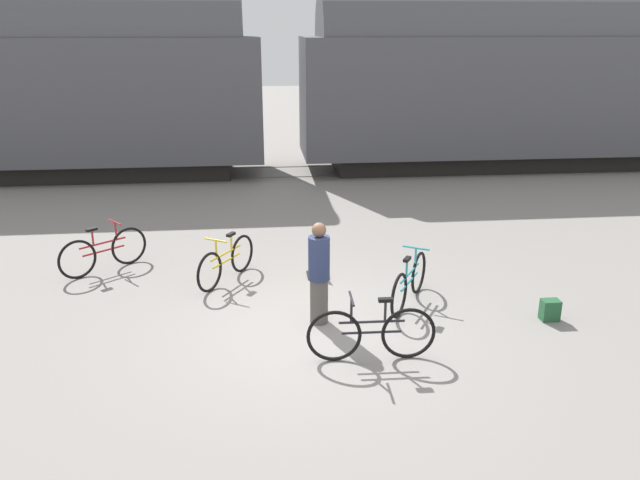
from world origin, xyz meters
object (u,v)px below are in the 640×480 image
at_px(bicycle_yellow, 226,261).
at_px(backpack, 550,310).
at_px(traffic_cone, 318,263).
at_px(bicycle_maroon, 104,251).
at_px(person_in_navy, 319,274).
at_px(bicycle_teal, 409,282).
at_px(bicycle_black, 371,333).
at_px(freight_train, 282,79).

relative_size(bicycle_yellow, backpack, 4.45).
distance_m(backpack, traffic_cone, 4.09).
bearing_deg(bicycle_yellow, traffic_cone, 2.59).
relative_size(bicycle_maroon, person_in_navy, 0.86).
distance_m(bicycle_teal, bicycle_black, 1.98).
relative_size(bicycle_teal, bicycle_maroon, 1.12).
bearing_deg(person_in_navy, backpack, 157.51).
distance_m(freight_train, backpack, 11.79).
bearing_deg(bicycle_black, bicycle_maroon, 139.48).
height_order(freight_train, backpack, freight_train).
bearing_deg(bicycle_teal, bicycle_maroon, 159.22).
bearing_deg(bicycle_yellow, bicycle_black, -55.37).
xyz_separation_m(bicycle_black, person_in_navy, (-0.60, 1.22, 0.42)).
relative_size(freight_train, bicycle_yellow, 36.43).
height_order(bicycle_yellow, person_in_navy, person_in_navy).
height_order(bicycle_yellow, bicycle_maroon, bicycle_maroon).
bearing_deg(person_in_navy, bicycle_maroon, -51.68).
xyz_separation_m(bicycle_maroon, backpack, (7.43, -2.84, -0.22)).
distance_m(bicycle_yellow, bicycle_maroon, 2.42).
xyz_separation_m(backpack, traffic_cone, (-3.46, 2.19, 0.08)).
distance_m(freight_train, bicycle_maroon, 9.19).
bearing_deg(bicycle_teal, traffic_cone, 135.04).
distance_m(bicycle_maroon, person_in_navy, 4.60).
height_order(bicycle_black, backpack, bicycle_black).
bearing_deg(bicycle_maroon, backpack, -20.93).
height_order(freight_train, person_in_navy, freight_train).
bearing_deg(bicycle_teal, bicycle_yellow, 156.81).
relative_size(bicycle_yellow, bicycle_black, 0.84).
height_order(bicycle_maroon, traffic_cone, bicycle_maroon).
distance_m(bicycle_yellow, person_in_navy, 2.40).
relative_size(bicycle_teal, bicycle_black, 0.87).
distance_m(bicycle_maroon, traffic_cone, 4.03).
relative_size(freight_train, backpack, 162.28).
bearing_deg(freight_train, bicycle_teal, -80.85).
bearing_deg(backpack, bicycle_yellow, 157.57).
xyz_separation_m(bicycle_black, backpack, (3.02, 0.93, -0.23)).
bearing_deg(bicycle_yellow, bicycle_maroon, 162.52).
relative_size(freight_train, bicycle_black, 30.70).
xyz_separation_m(person_in_navy, backpack, (3.63, -0.29, -0.65)).
bearing_deg(person_in_navy, freight_train, -107.50).
bearing_deg(person_in_navy, bicycle_teal, -179.49).
xyz_separation_m(bicycle_yellow, traffic_cone, (1.67, 0.08, -0.12)).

